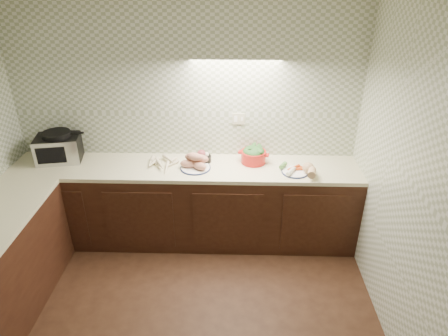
{
  "coord_description": "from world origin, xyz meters",
  "views": [
    {
      "loc": [
        0.51,
        -2.13,
        2.81
      ],
      "look_at": [
        0.41,
        1.25,
        1.02
      ],
      "focal_mm": 32.0,
      "sensor_mm": 36.0,
      "label": 1
    }
  ],
  "objects_px": {
    "parsnip_pile": "(157,163)",
    "dutch_oven": "(254,155)",
    "toaster_oven": "(59,147)",
    "veg_plate": "(301,169)",
    "sweet_potato_plate": "(195,162)",
    "onion_bowl": "(203,157)"
  },
  "relations": [
    {
      "from": "sweet_potato_plate",
      "to": "onion_bowl",
      "type": "bearing_deg",
      "value": 67.4
    },
    {
      "from": "veg_plate",
      "to": "parsnip_pile",
      "type": "bearing_deg",
      "value": 175.01
    },
    {
      "from": "onion_bowl",
      "to": "veg_plate",
      "type": "xyz_separation_m",
      "value": [
        1.0,
        -0.23,
        -0.0
      ]
    },
    {
      "from": "toaster_oven",
      "to": "veg_plate",
      "type": "relative_size",
      "value": 1.3
    },
    {
      "from": "toaster_oven",
      "to": "veg_plate",
      "type": "bearing_deg",
      "value": -15.92
    },
    {
      "from": "onion_bowl",
      "to": "sweet_potato_plate",
      "type": "bearing_deg",
      "value": -112.6
    },
    {
      "from": "sweet_potato_plate",
      "to": "onion_bowl",
      "type": "height_order",
      "value": "sweet_potato_plate"
    },
    {
      "from": "parsnip_pile",
      "to": "dutch_oven",
      "type": "height_order",
      "value": "dutch_oven"
    },
    {
      "from": "veg_plate",
      "to": "dutch_oven",
      "type": "bearing_deg",
      "value": 154.27
    },
    {
      "from": "sweet_potato_plate",
      "to": "parsnip_pile",
      "type": "bearing_deg",
      "value": 172.92
    },
    {
      "from": "dutch_oven",
      "to": "veg_plate",
      "type": "distance_m",
      "value": 0.52
    },
    {
      "from": "sweet_potato_plate",
      "to": "onion_bowl",
      "type": "distance_m",
      "value": 0.17
    },
    {
      "from": "toaster_oven",
      "to": "dutch_oven",
      "type": "xyz_separation_m",
      "value": [
        2.05,
        -0.01,
        -0.06
      ]
    },
    {
      "from": "parsnip_pile",
      "to": "dutch_oven",
      "type": "xyz_separation_m",
      "value": [
        1.0,
        0.1,
        0.06
      ]
    },
    {
      "from": "sweet_potato_plate",
      "to": "dutch_oven",
      "type": "distance_m",
      "value": 0.61
    },
    {
      "from": "sweet_potato_plate",
      "to": "veg_plate",
      "type": "xyz_separation_m",
      "value": [
        1.06,
        -0.08,
        -0.02
      ]
    },
    {
      "from": "parsnip_pile",
      "to": "onion_bowl",
      "type": "relative_size",
      "value": 1.99
    },
    {
      "from": "parsnip_pile",
      "to": "veg_plate",
      "type": "xyz_separation_m",
      "value": [
        1.47,
        -0.13,
        0.02
      ]
    },
    {
      "from": "parsnip_pile",
      "to": "dutch_oven",
      "type": "bearing_deg",
      "value": 5.53
    },
    {
      "from": "parsnip_pile",
      "to": "sweet_potato_plate",
      "type": "height_order",
      "value": "sweet_potato_plate"
    },
    {
      "from": "sweet_potato_plate",
      "to": "onion_bowl",
      "type": "xyz_separation_m",
      "value": [
        0.06,
        0.15,
        -0.02
      ]
    },
    {
      "from": "parsnip_pile",
      "to": "sweet_potato_plate",
      "type": "distance_m",
      "value": 0.41
    }
  ]
}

